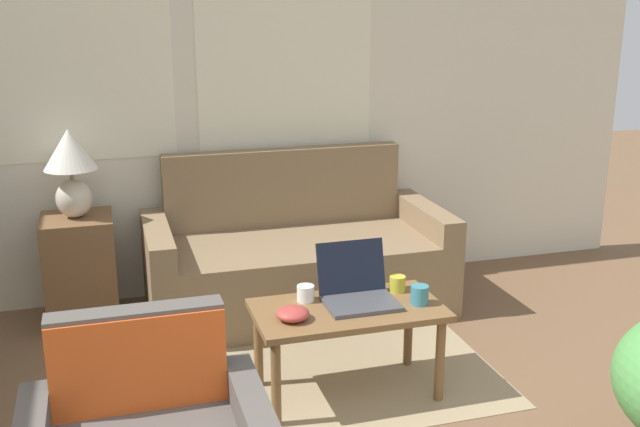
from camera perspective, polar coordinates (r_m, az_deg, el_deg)
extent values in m
cube|color=silver|center=(4.64, -9.34, 9.44)|extent=(5.95, 0.05, 2.60)
cube|color=white|center=(4.55, -18.31, 11.90)|extent=(1.10, 0.01, 1.30)
cube|color=white|center=(4.69, -2.66, 12.77)|extent=(1.10, 0.01, 1.30)
cube|color=#9E8966|center=(4.13, -0.23, -10.02)|extent=(1.58, 1.81, 0.01)
cube|color=#846B4C|center=(4.50, -1.66, -4.70)|extent=(1.49, 0.82, 0.44)
cube|color=#846B4C|center=(4.75, -2.77, -0.53)|extent=(1.49, 0.12, 0.92)
cube|color=#846B4C|center=(4.36, -12.13, -4.75)|extent=(0.14, 0.82, 0.59)
cube|color=#846B4C|center=(4.74, 7.92, -2.81)|extent=(0.14, 0.82, 0.59)
cube|color=#514C47|center=(2.85, -13.38, -14.41)|extent=(0.60, 0.10, 0.79)
cube|color=#D1511E|center=(2.75, -13.44, -13.27)|extent=(0.60, 0.01, 0.57)
cube|color=brown|center=(4.53, -17.77, -4.11)|extent=(0.39, 0.39, 0.63)
ellipsoid|color=beige|center=(4.41, -18.23, 1.09)|extent=(0.20, 0.20, 0.22)
cylinder|color=tan|center=(4.37, -18.39, 2.85)|extent=(0.02, 0.02, 0.06)
cone|color=white|center=(4.35, -18.56, 4.68)|extent=(0.29, 0.29, 0.23)
cube|color=brown|center=(3.50, 2.14, -7.37)|extent=(0.88, 0.47, 0.03)
cylinder|color=brown|center=(3.34, -3.37, -12.82)|extent=(0.04, 0.04, 0.41)
cylinder|color=brown|center=(3.57, 9.12, -10.97)|extent=(0.04, 0.04, 0.41)
cylinder|color=brown|center=(3.66, -4.72, -10.09)|extent=(0.04, 0.04, 0.41)
cylinder|color=brown|center=(3.88, 6.75, -8.62)|extent=(0.04, 0.04, 0.41)
cube|color=#47474C|center=(3.51, 3.17, -6.88)|extent=(0.33, 0.25, 0.02)
cube|color=black|center=(3.60, 2.37, -4.04)|extent=(0.33, 0.08, 0.24)
cylinder|color=white|center=(3.55, -1.11, -6.10)|extent=(0.08, 0.08, 0.08)
cylinder|color=gold|center=(3.68, 5.92, -5.34)|extent=(0.08, 0.08, 0.08)
cylinder|color=teal|center=(3.54, 7.60, -6.17)|extent=(0.08, 0.08, 0.09)
ellipsoid|color=#B23D38|center=(3.35, -2.10, -7.63)|extent=(0.15, 0.15, 0.06)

